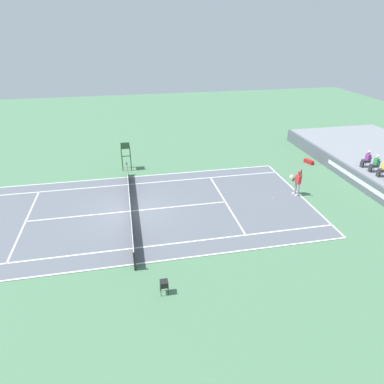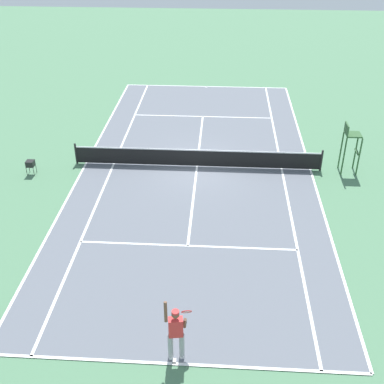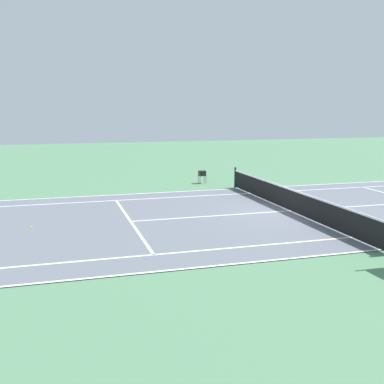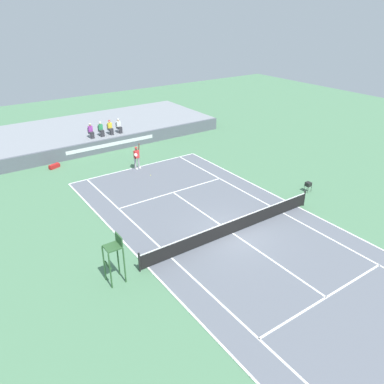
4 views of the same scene
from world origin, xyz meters
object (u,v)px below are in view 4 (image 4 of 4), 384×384
object	(u,v)px
spectator_seated_1	(101,129)
tennis_player	(137,157)
tennis_ball	(151,175)
ball_hopper	(308,184)
umpire_chair	(114,253)
spectator_seated_3	(119,126)
spectator_seated_0	(91,131)
spectator_seated_2	(110,128)
equipment_bag	(54,166)

from	to	relation	value
spectator_seated_1	tennis_player	bearing A→B (deg)	-87.08
tennis_ball	ball_hopper	distance (m)	11.54
ball_hopper	umpire_chair	bearing A→B (deg)	-175.34
spectator_seated_1	spectator_seated_3	distance (m)	1.74
tennis_ball	spectator_seated_1	bearing A→B (deg)	93.69
spectator_seated_0	spectator_seated_3	distance (m)	2.68
spectator_seated_0	spectator_seated_1	bearing A→B (deg)	0.00
spectator_seated_3	tennis_ball	bearing A→B (deg)	-98.79
tennis_player	tennis_ball	xyz separation A→B (m)	(0.20, -1.79, -0.96)
tennis_player	ball_hopper	distance (m)	13.05
spectator_seated_0	spectator_seated_1	distance (m)	0.94
spectator_seated_1	spectator_seated_2	bearing A→B (deg)	0.00
tennis_ball	umpire_chair	bearing A→B (deg)	-126.51
tennis_player	tennis_ball	size ratio (longest dim) A/B	30.63
spectator_seated_1	tennis_ball	size ratio (longest dim) A/B	18.60
spectator_seated_0	ball_hopper	world-z (taller)	spectator_seated_0
spectator_seated_0	tennis_ball	bearing A→B (deg)	-79.63
spectator_seated_1	equipment_bag	world-z (taller)	spectator_seated_1
spectator_seated_1	tennis_ball	bearing A→B (deg)	-86.31
tennis_ball	ball_hopper	size ratio (longest dim) A/B	0.10
spectator_seated_0	spectator_seated_2	size ratio (longest dim) A/B	1.00
spectator_seated_2	tennis_ball	distance (m)	8.12
tennis_player	umpire_chair	xyz separation A→B (m)	(-7.09, -11.63, 0.56)
umpire_chair	spectator_seated_0	bearing A→B (deg)	71.82
spectator_seated_2	equipment_bag	distance (m)	6.53
spectator_seated_3	umpire_chair	world-z (taller)	umpire_chair
spectator_seated_2	tennis_ball	world-z (taller)	spectator_seated_2
spectator_seated_0	equipment_bag	world-z (taller)	spectator_seated_0
spectator_seated_0	tennis_player	bearing A→B (deg)	-78.48
umpire_chair	spectator_seated_2	bearing A→B (deg)	66.70
spectator_seated_3	umpire_chair	size ratio (longest dim) A/B	0.52
spectator_seated_2	ball_hopper	xyz separation A→B (m)	(7.28, -16.55, -1.19)
umpire_chair	tennis_player	bearing A→B (deg)	58.64
spectator_seated_0	umpire_chair	size ratio (longest dim) A/B	0.52
spectator_seated_2	tennis_player	xyz separation A→B (m)	(-0.56, -6.14, -0.76)
umpire_chair	spectator_seated_3	bearing A→B (deg)	64.40
equipment_bag	umpire_chair	bearing A→B (deg)	-96.34
spectator_seated_0	ball_hopper	distance (m)	18.92
tennis_player	tennis_ball	distance (m)	2.04
tennis_ball	spectator_seated_2	bearing A→B (deg)	87.36
spectator_seated_0	spectator_seated_3	bearing A→B (deg)	0.00
spectator_seated_2	tennis_player	size ratio (longest dim) A/B	0.61
equipment_bag	ball_hopper	xyz separation A→B (m)	(13.21, -14.33, 0.41)
ball_hopper	spectator_seated_2	bearing A→B (deg)	113.75
spectator_seated_1	ball_hopper	bearing A→B (deg)	-63.75
spectator_seated_1	spectator_seated_3	xyz separation A→B (m)	(1.74, 0.00, 0.00)
spectator_seated_1	spectator_seated_3	bearing A→B (deg)	0.00
tennis_ball	equipment_bag	xyz separation A→B (m)	(-5.56, 5.70, 0.13)
spectator_seated_1	tennis_ball	world-z (taller)	spectator_seated_1
tennis_player	spectator_seated_1	bearing A→B (deg)	92.92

